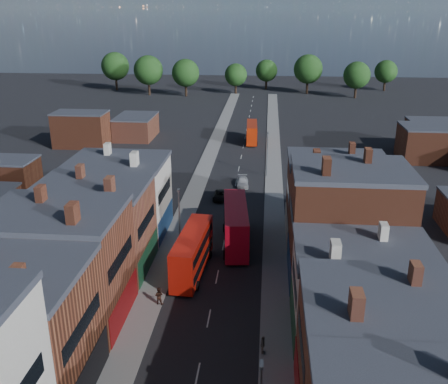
% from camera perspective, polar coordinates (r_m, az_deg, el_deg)
% --- Properties ---
extents(pavement_west, '(3.00, 200.00, 0.12)m').
position_cam_1_polar(pavement_west, '(80.89, -3.50, -0.19)').
color(pavement_west, gray).
rests_on(pavement_west, ground).
extents(pavement_east, '(3.00, 200.00, 0.12)m').
position_cam_1_polar(pavement_east, '(80.07, 5.74, -0.48)').
color(pavement_east, gray).
rests_on(pavement_east, ground).
extents(lamp_post_2, '(0.25, 0.70, 8.12)m').
position_cam_1_polar(lamp_post_2, '(60.65, -5.13, -2.73)').
color(lamp_post_2, slate).
rests_on(lamp_post_2, ground).
extents(lamp_post_3, '(0.25, 0.70, 8.12)m').
position_cam_1_polar(lamp_post_3, '(88.12, 4.97, 4.68)').
color(lamp_post_3, slate).
rests_on(lamp_post_3, ground).
extents(bus_0, '(3.47, 11.45, 4.87)m').
position_cam_1_polar(bus_0, '(56.49, -3.65, -6.83)').
color(bus_0, red).
rests_on(bus_0, ground).
extents(bus_1, '(3.99, 12.49, 5.30)m').
position_cam_1_polar(bus_1, '(62.71, 1.33, -3.69)').
color(bus_1, '#B70A1B').
rests_on(bus_1, ground).
extents(bus_2, '(2.79, 9.96, 4.27)m').
position_cam_1_polar(bus_2, '(111.97, 3.20, 6.85)').
color(bus_2, '#AF2307').
rests_on(bus_2, ground).
extents(car_2, '(2.25, 4.64, 1.27)m').
position_cam_1_polar(car_2, '(78.34, -0.40, -0.40)').
color(car_2, black).
rests_on(car_2, ground).
extents(car_3, '(2.21, 4.80, 1.36)m').
position_cam_1_polar(car_3, '(84.29, 2.14, 1.14)').
color(car_3, silver).
rests_on(car_3, ground).
extents(ped_1, '(0.96, 0.61, 1.87)m').
position_cam_1_polar(ped_1, '(51.85, -7.45, -11.67)').
color(ped_1, '#3B2017').
rests_on(ped_1, pavement_west).
extents(ped_3, '(0.52, 1.03, 1.71)m').
position_cam_1_polar(ped_3, '(45.27, 4.46, -17.01)').
color(ped_3, '#5B564E').
rests_on(ped_3, pavement_east).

